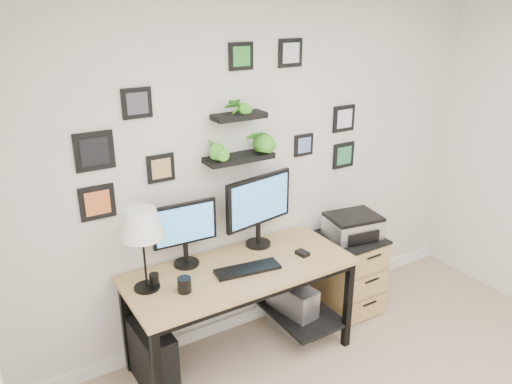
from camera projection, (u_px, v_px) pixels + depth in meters
room at (267, 309)px, 4.22m from camera, size 4.00×4.00×4.00m
desk at (242, 280)px, 3.55m from camera, size 1.60×0.70×0.75m
monitor_left at (185, 230)px, 3.40m from camera, size 0.46×0.19×0.47m
monitor_right at (259, 205)px, 3.67m from camera, size 0.59×0.22×0.55m
keyboard at (247, 269)px, 3.42m from camera, size 0.47×0.21×0.02m
mouse at (302, 253)px, 3.63m from camera, size 0.08×0.11×0.03m
table_lamp at (142, 225)px, 3.06m from camera, size 0.27×0.27×0.56m
mug at (184, 285)px, 3.16m from camera, size 0.09×0.09×0.10m
pen_cup at (154, 279)px, 3.24m from camera, size 0.06×0.06×0.08m
pc_tower_black at (153, 356)px, 3.39m from camera, size 0.21×0.46×0.45m
pc_tower_grey at (292, 308)px, 3.95m from camera, size 0.25×0.45×0.42m
file_cabinet at (349, 272)px, 4.23m from camera, size 0.43×0.53×0.67m
printer at (353, 226)px, 4.08m from camera, size 0.46×0.39×0.19m
wall_decor at (237, 131)px, 3.46m from camera, size 2.25×0.18×1.06m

